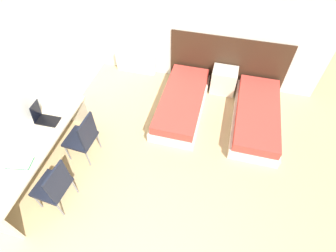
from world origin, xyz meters
TOP-DOWN VIEW (x-y plane):
  - wall_back at (0.00, 4.47)m, footprint 5.22×0.05m
  - wall_left at (-2.14, 2.22)m, footprint 0.05×5.44m
  - headboard_panel at (0.76, 4.43)m, footprint 2.40×0.03m
  - bed_near_window at (0.04, 3.41)m, footprint 0.85×1.97m
  - bed_near_door at (1.49, 3.41)m, footprint 0.85×1.97m
  - nightstand at (0.76, 4.19)m, footprint 0.51×0.41m
  - radiator at (-1.25, 4.35)m, footprint 0.88×0.12m
  - desk at (-1.82, 1.48)m, footprint 0.59×2.23m
  - chair_near_laptop at (-1.29, 1.92)m, footprint 0.47×0.47m
  - chair_near_notebook at (-1.29, 1.03)m, footprint 0.48×0.48m
  - laptop at (-1.87, 1.92)m, footprint 0.36×0.23m
  - open_notebook at (-1.78, 1.13)m, footprint 0.36×0.27m

SIDE VIEW (x-z plane):
  - bed_near_window at x=0.04m, z-range -0.01..0.36m
  - bed_near_door at x=1.49m, z-range -0.01..0.36m
  - radiator at x=-1.25m, z-range 0.00..0.48m
  - nightstand at x=0.76m, z-range 0.00..0.53m
  - chair_near_laptop at x=-1.29m, z-range 0.03..0.97m
  - chair_near_notebook at x=-1.29m, z-range 0.03..0.97m
  - headboard_panel at x=0.76m, z-range 0.00..1.12m
  - desk at x=-1.82m, z-range 0.22..0.95m
  - open_notebook at x=-1.78m, z-range 0.73..0.75m
  - laptop at x=-1.87m, z-range 0.62..0.98m
  - wall_back at x=0.00m, z-range 0.00..2.70m
  - wall_left at x=-2.14m, z-range 0.00..2.70m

